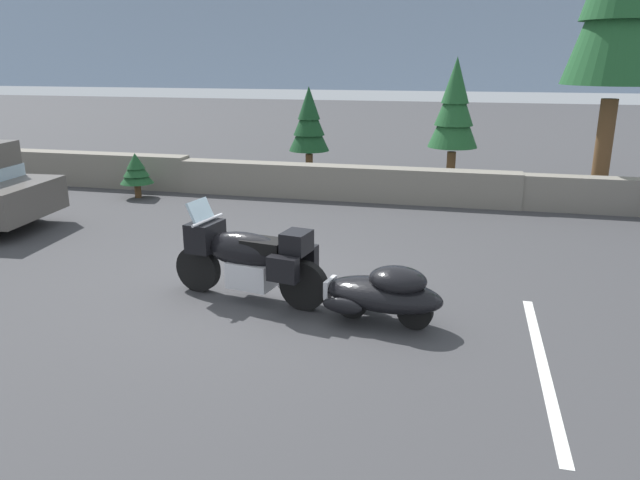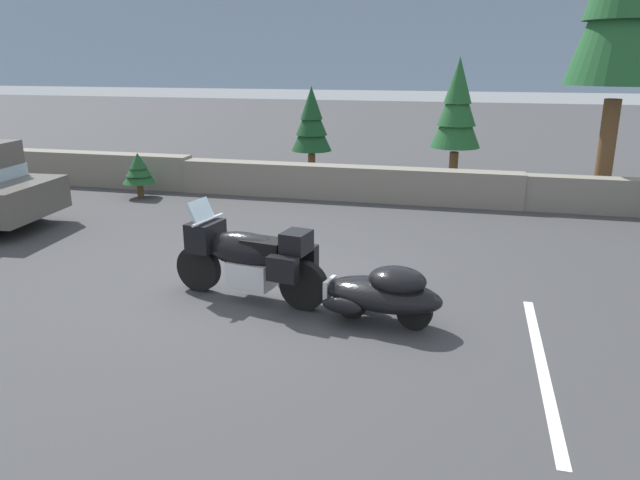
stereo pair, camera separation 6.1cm
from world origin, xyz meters
name	(u,v)px [view 2 (the right image)]	position (x,y,z in m)	size (l,w,h in m)	color
ground_plane	(264,286)	(0.00, 0.00, 0.00)	(80.00, 80.00, 0.00)	#38383A
stone_guard_wall	(315,181)	(-0.72, 5.84, 0.40)	(24.00, 0.56, 0.85)	slate
distant_ridgeline	(460,27)	(0.00, 95.83, 8.00)	(240.00, 80.00, 16.00)	#7F93AD
touring_motorcycle	(248,256)	(-0.04, -0.50, 0.62)	(2.30, 0.99, 1.33)	black
car_shaped_trailer	(383,292)	(1.85, -0.84, 0.41)	(2.23, 0.97, 0.76)	black
pine_tree_secondary	(457,108)	(2.41, 7.67, 2.02)	(1.23, 1.23, 3.23)	brown
pine_tree_far_right	(312,122)	(-1.34, 7.84, 1.56)	(1.07, 1.07, 2.49)	brown
pine_sapling_near	(139,170)	(-4.78, 4.86, 0.66)	(0.78, 0.78, 1.06)	brown
parking_stripe_marker	(542,365)	(3.68, -1.50, 0.00)	(0.12, 3.60, 0.01)	silver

